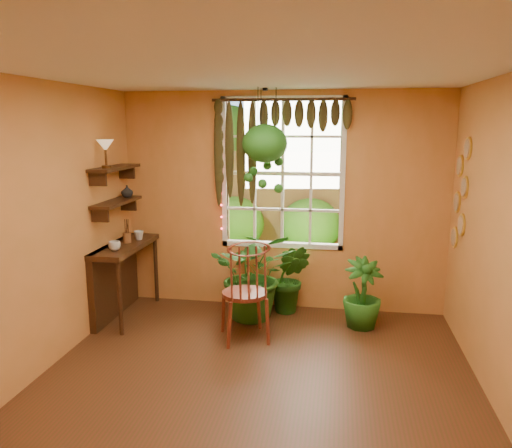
{
  "coord_description": "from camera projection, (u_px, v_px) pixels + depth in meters",
  "views": [
    {
      "loc": [
        0.69,
        -3.82,
        2.29
      ],
      "look_at": [
        -0.14,
        1.15,
        1.29
      ],
      "focal_mm": 35.0,
      "sensor_mm": 36.0,
      "label": 1
    }
  ],
  "objects": [
    {
      "name": "cup_b",
      "position": [
        139.0,
        235.0,
        6.12
      ],
      "size": [
        0.15,
        0.15,
        0.11
      ],
      "primitive_type": "imported",
      "rotation": [
        0.0,
        0.0,
        -0.3
      ],
      "color": "beige",
      "rests_on": "counter_ledge"
    },
    {
      "name": "string_lights",
      "position": [
        221.0,
        169.0,
        6.16
      ],
      "size": [
        0.03,
        0.03,
        1.54
      ],
      "primitive_type": null,
      "color": "#FF2633",
      "rests_on": "window"
    },
    {
      "name": "window",
      "position": [
        283.0,
        174.0,
        6.13
      ],
      "size": [
        1.52,
        0.1,
        1.86
      ],
      "color": "white",
      "rests_on": "wall_back"
    },
    {
      "name": "wall_plates",
      "position": [
        460.0,
        195.0,
        5.36
      ],
      "size": [
        0.04,
        0.32,
        1.1
      ],
      "primitive_type": null,
      "color": "beige",
      "rests_on": "wall_right"
    },
    {
      "name": "shelf_lower",
      "position": [
        117.0,
        202.0,
        5.84
      ],
      "size": [
        0.25,
        0.9,
        0.04
      ],
      "primitive_type": "cube",
      "color": "#3D2010",
      "rests_on": "wall_left"
    },
    {
      "name": "shelf_vase",
      "position": [
        127.0,
        191.0,
        6.1
      ],
      "size": [
        0.18,
        0.18,
        0.15
      ],
      "primitive_type": "imported",
      "rotation": [
        0.0,
        0.0,
        -0.36
      ],
      "color": "#B2AD99",
      "rests_on": "shelf_lower"
    },
    {
      "name": "windsor_chair",
      "position": [
        245.0,
        306.0,
        5.34
      ],
      "size": [
        0.63,
        0.65,
        1.3
      ],
      "rotation": [
        0.0,
        0.0,
        0.39
      ],
      "color": "maroon",
      "rests_on": "floor"
    },
    {
      "name": "ceiling",
      "position": [
        249.0,
        69.0,
        3.73
      ],
      "size": [
        4.5,
        4.5,
        0.0
      ],
      "primitive_type": "plane",
      "rotation": [
        3.14,
        0.0,
        0.0
      ],
      "color": "white",
      "rests_on": "wall_back"
    },
    {
      "name": "floor",
      "position": [
        250.0,
        398.0,
        4.26
      ],
      "size": [
        4.5,
        4.5,
        0.0
      ],
      "primitive_type": "plane",
      "color": "#4F2616",
      "rests_on": "ground"
    },
    {
      "name": "counter_ledge",
      "position": [
        118.0,
        272.0,
        6.01
      ],
      "size": [
        0.4,
        1.2,
        0.9
      ],
      "color": "#3D2010",
      "rests_on": "floor"
    },
    {
      "name": "potted_plant_mid",
      "position": [
        290.0,
        278.0,
        6.12
      ],
      "size": [
        0.53,
        0.45,
        0.87
      ],
      "primitive_type": "imported",
      "rotation": [
        0.0,
        0.0,
        -0.13
      ],
      "color": "#204C14",
      "rests_on": "floor"
    },
    {
      "name": "cup_a",
      "position": [
        115.0,
        246.0,
        5.6
      ],
      "size": [
        0.14,
        0.14,
        0.11
      ],
      "primitive_type": "imported",
      "rotation": [
        0.0,
        0.0,
        0.09
      ],
      "color": "silver",
      "rests_on": "counter_ledge"
    },
    {
      "name": "wall_left",
      "position": [
        23.0,
        235.0,
        4.32
      ],
      "size": [
        0.0,
        4.5,
        4.5
      ],
      "primitive_type": "plane",
      "rotation": [
        1.57,
        0.0,
        1.57
      ],
      "color": "#DB8C4A",
      "rests_on": "floor"
    },
    {
      "name": "shelf_upper",
      "position": [
        115.0,
        168.0,
        5.76
      ],
      "size": [
        0.25,
        0.9,
        0.04
      ],
      "primitive_type": "cube",
      "color": "#3D2010",
      "rests_on": "wall_left"
    },
    {
      "name": "hanging_basket",
      "position": [
        265.0,
        149.0,
        5.7
      ],
      "size": [
        0.52,
        0.52,
        1.2
      ],
      "color": "black",
      "rests_on": "ceiling"
    },
    {
      "name": "potted_plant_right",
      "position": [
        362.0,
        293.0,
        5.68
      ],
      "size": [
        0.6,
        0.6,
        0.8
      ],
      "primitive_type": "imported",
      "rotation": [
        0.0,
        0.0,
        0.43
      ],
      "color": "#204C14",
      "rests_on": "floor"
    },
    {
      "name": "valance_vine",
      "position": [
        275.0,
        126.0,
        5.91
      ],
      "size": [
        1.7,
        0.12,
        1.1
      ],
      "color": "#3D2010",
      "rests_on": "window"
    },
    {
      "name": "brush_jar",
      "position": [
        127.0,
        231.0,
        5.96
      ],
      "size": [
        0.1,
        0.1,
        0.36
      ],
      "color": "brown",
      "rests_on": "counter_ledge"
    },
    {
      "name": "tiffany_lamp",
      "position": [
        105.0,
        147.0,
        5.48
      ],
      "size": [
        0.19,
        0.19,
        0.31
      ],
      "color": "#553418",
      "rests_on": "shelf_upper"
    },
    {
      "name": "wall_back",
      "position": [
        282.0,
        202.0,
        6.17
      ],
      "size": [
        4.0,
        0.0,
        4.0
      ],
      "primitive_type": "plane",
      "rotation": [
        1.57,
        0.0,
        0.0
      ],
      "color": "#DB8C4A",
      "rests_on": "floor"
    },
    {
      "name": "backyard",
      "position": [
        318.0,
        173.0,
        10.61
      ],
      "size": [
        14.0,
        10.0,
        12.0
      ],
      "color": "#285B1A",
      "rests_on": "ground"
    },
    {
      "name": "potted_plant_left",
      "position": [
        255.0,
        274.0,
        5.92
      ],
      "size": [
        1.06,
        0.94,
        1.1
      ],
      "primitive_type": "imported",
      "rotation": [
        0.0,
        0.0,
        0.09
      ],
      "color": "#204C14",
      "rests_on": "floor"
    }
  ]
}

